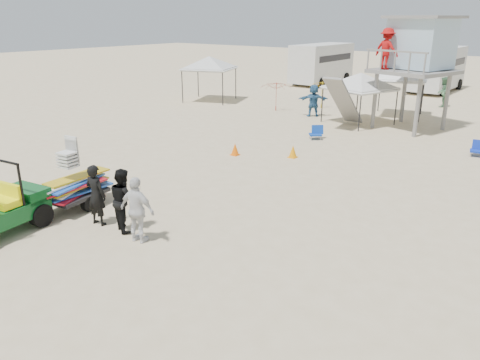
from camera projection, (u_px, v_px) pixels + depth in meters
The scene contains 18 objects.
ground at pixel (143, 262), 10.87m from camera, with size 140.00×140.00×0.00m, color beige.
surf_trailer at pixel (74, 183), 13.71m from camera, with size 1.42×2.24×1.90m.
man_left at pixel (96, 195), 12.58m from camera, with size 0.62×0.41×1.70m, color black.
man_mid at pixel (124, 200), 12.27m from camera, with size 0.82×0.64×1.69m, color black.
man_right at pixel (137, 210), 11.58m from camera, with size 1.00×0.42×1.71m, color silver.
lifeguard_tower at pixel (415, 48), 22.69m from camera, with size 4.07×4.07×5.33m.
canopy_white_a at pixel (361, 76), 24.20m from camera, with size 3.60×3.60×3.07m.
canopy_white_b at pixel (209, 58), 30.91m from camera, with size 3.83×3.83×3.35m.
canopy_white_c at pixel (402, 67), 25.92m from camera, with size 3.20×3.20×3.31m.
umbrella_a at pixel (276, 96), 28.05m from camera, with size 1.91×1.95×1.75m, color #B11D12.
umbrella_b at pixel (322, 95), 28.92m from camera, with size 1.82×1.85×1.67m, color yellow.
cone_near at pixel (235, 149), 19.19m from camera, with size 0.34×0.34×0.50m, color #FF6708.
cone_far at pixel (293, 152), 18.86m from camera, with size 0.34×0.34×0.50m, color #FF9708.
beach_chair_a at pixel (317, 132), 21.76m from camera, with size 0.74×0.85×0.64m.
beach_chair_b at pixel (478, 148), 19.08m from camera, with size 0.64×0.69×0.64m.
rv_far_left at pixel (322, 62), 39.52m from camera, with size 2.64×6.80×3.25m.
rv_mid_left at pixel (437, 67), 35.36m from camera, with size 2.65×6.50×3.25m.
distant_beachgoers at pixel (420, 103), 25.70m from camera, with size 14.64×16.01×1.86m.
Camera 1 is at (7.75, -6.16, 5.38)m, focal length 35.00 mm.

